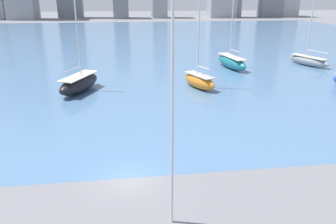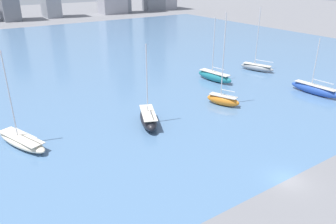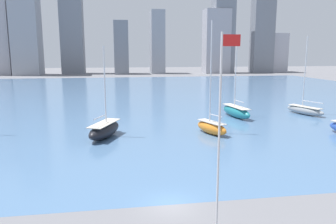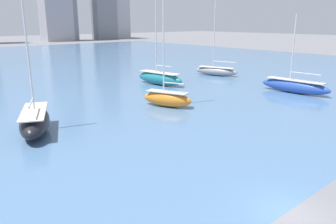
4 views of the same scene
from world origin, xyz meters
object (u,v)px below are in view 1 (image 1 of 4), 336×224
at_px(sailboat_black, 79,83).
at_px(sailboat_gray, 309,60).
at_px(flag_pole, 173,99).
at_px(sailboat_teal, 232,62).
at_px(sailboat_orange, 199,80).

relative_size(sailboat_black, sailboat_gray, 0.85).
bearing_deg(flag_pole, sailboat_black, 106.68).
distance_m(sailboat_black, sailboat_teal, 26.73).
xyz_separation_m(flag_pole, sailboat_black, (-8.20, 27.37, -5.99)).
bearing_deg(sailboat_orange, flag_pole, -128.29).
distance_m(sailboat_black, sailboat_orange, 15.82).
distance_m(sailboat_orange, sailboat_teal, 14.49).
distance_m(flag_pole, sailboat_teal, 42.40).
bearing_deg(sailboat_gray, sailboat_black, 177.93).
xyz_separation_m(flag_pole, sailboat_gray, (30.37, 39.29, -6.19)).
height_order(flag_pole, sailboat_orange, sailboat_orange).
height_order(sailboat_orange, sailboat_teal, sailboat_orange).
bearing_deg(sailboat_teal, sailboat_black, -163.18).
xyz_separation_m(flag_pole, sailboat_orange, (7.61, 26.98, -6.01)).
relative_size(flag_pole, sailboat_gray, 0.87).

